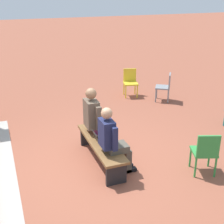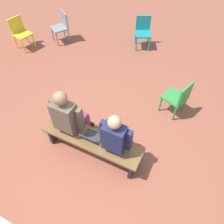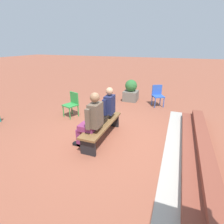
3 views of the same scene
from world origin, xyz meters
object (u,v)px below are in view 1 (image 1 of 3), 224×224
laptop (100,139)px  person_student (112,139)px  bench (101,146)px  person_adult (97,118)px  plastic_chair_near_bench_right (165,85)px  plastic_chair_by_pillar (205,151)px  plastic_chair_mid_courtyard (130,81)px

laptop → person_student: bearing=-169.9°
bench → person_adult: size_ratio=1.29×
person_student → person_adult: (0.89, -0.00, 0.03)m
person_adult → laptop: person_adult is taller
laptop → plastic_chair_near_bench_right: plastic_chair_near_bench_right is taller
plastic_chair_by_pillar → plastic_chair_near_bench_right: bearing=-19.7°
person_adult → plastic_chair_near_bench_right: 3.64m
person_student → person_adult: person_adult is taller
person_adult → person_student: bearing=179.7°
person_student → laptop: bearing=10.1°
bench → laptop: 0.15m
laptop → plastic_chair_mid_courtyard: 4.12m
person_adult → plastic_chair_near_bench_right: size_ratio=1.66×
plastic_chair_near_bench_right → person_adult: bearing=127.5°
person_adult → laptop: 0.52m
plastic_chair_near_bench_right → bench: bearing=132.0°
bench → person_adult: 0.59m
person_student → plastic_chair_near_bench_right: bearing=-42.9°
person_student → person_adult: size_ratio=0.94×
bench → person_adult: (0.45, -0.07, 0.38)m
person_student → laptop: person_student is taller
person_adult → plastic_chair_mid_courtyard: bearing=-34.7°
person_student → plastic_chair_mid_courtyard: size_ratio=1.56×
plastic_chair_mid_courtyard → plastic_chair_near_bench_right: (-0.83, -0.78, 0.00)m
plastic_chair_near_bench_right → plastic_chair_by_pillar: bearing=160.3°
person_adult → plastic_chair_mid_courtyard: 3.70m
laptop → plastic_chair_near_bench_right: size_ratio=0.38×
bench → person_student: size_ratio=1.38×
plastic_chair_mid_courtyard → person_student: bearing=151.8°
laptop → plastic_chair_by_pillar: bearing=-123.4°
person_student → plastic_chair_by_pillar: (-0.64, -1.55, -0.22)m
bench → person_student: bearing=-171.6°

